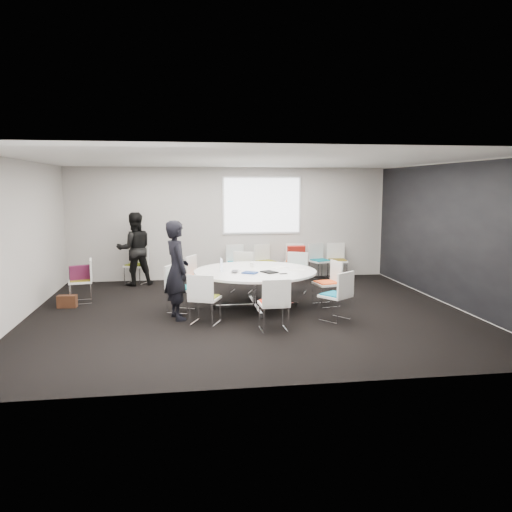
{
  "coord_description": "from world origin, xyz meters",
  "views": [
    {
      "loc": [
        -1.17,
        -9.0,
        2.33
      ],
      "look_at": [
        0.2,
        0.4,
        1.0
      ],
      "focal_mm": 35.0,
      "sensor_mm": 36.0,
      "label": 1
    }
  ],
  "objects": [
    {
      "name": "projection_screen",
      "position": [
        0.8,
        3.46,
        1.85
      ],
      "size": [
        1.9,
        0.03,
        1.35
      ],
      "primitive_type": "cube",
      "color": "white",
      "rests_on": "room_shell"
    },
    {
      "name": "room_shell",
      "position": [
        0.09,
        0.0,
        1.4
      ],
      "size": [
        8.08,
        7.08,
        2.88
      ],
      "color": "black",
      "rests_on": "ground"
    },
    {
      "name": "chair_person_back",
      "position": [
        -2.32,
        3.12,
        0.28
      ],
      "size": [
        0.6,
        0.59,
        0.88
      ],
      "rotation": [
        0.0,
        0.0,
        2.75
      ],
      "color": "silver",
      "rests_on": "ground"
    },
    {
      "name": "phone",
      "position": [
        0.63,
        -0.12,
        0.73
      ],
      "size": [
        0.15,
        0.09,
        0.01
      ],
      "primitive_type": "cube",
      "rotation": [
        0.0,
        0.0,
        0.15
      ],
      "color": "black",
      "rests_on": "conference_table"
    },
    {
      "name": "chair_ring_d",
      "position": [
        -0.86,
        1.39,
        0.28
      ],
      "size": [
        0.62,
        0.62,
        0.88
      ],
      "rotation": [
        0.0,
        0.0,
        4.21
      ],
      "color": "silver",
      "rests_on": "ground"
    },
    {
      "name": "red_jacket",
      "position": [
        1.57,
        2.93,
        0.7
      ],
      "size": [
        0.44,
        0.16,
        0.36
      ],
      "primitive_type": "cube",
      "rotation": [
        0.17,
        0.0,
        -0.01
      ],
      "color": "#A21D13",
      "rests_on": "chair_back_c"
    },
    {
      "name": "chair_ring_c",
      "position": [
        0.07,
        1.78,
        0.28
      ],
      "size": [
        0.59,
        0.59,
        0.88
      ],
      "rotation": [
        0.0,
        0.0,
        2.76
      ],
      "color": "silver",
      "rests_on": "ground"
    },
    {
      "name": "chair_back_b",
      "position": [
        0.85,
        3.16,
        0.28
      ],
      "size": [
        0.59,
        0.59,
        0.88
      ],
      "rotation": [
        0.0,
        0.0,
        3.52
      ],
      "color": "silver",
      "rests_on": "ground"
    },
    {
      "name": "papers_front",
      "position": [
        0.99,
        0.28,
        0.73
      ],
      "size": [
        0.31,
        0.23,
        0.0
      ],
      "primitive_type": "cube",
      "rotation": [
        0.0,
        0.0,
        -0.05
      ],
      "color": "silver",
      "rests_on": "conference_table"
    },
    {
      "name": "brown_bag",
      "position": [
        -3.43,
        0.86,
        0.12
      ],
      "size": [
        0.37,
        0.19,
        0.24
      ],
      "primitive_type": "cube",
      "rotation": [
        0.0,
        0.0,
        -0.07
      ],
      "color": "#412315",
      "rests_on": "ground"
    },
    {
      "name": "chair_ring_b",
      "position": [
        1.25,
        1.54,
        0.28
      ],
      "size": [
        0.6,
        0.59,
        0.88
      ],
      "rotation": [
        0.0,
        0.0,
        2.74
      ],
      "color": "silver",
      "rests_on": "ground"
    },
    {
      "name": "laptop_lid",
      "position": [
        -0.47,
        0.32,
        0.86
      ],
      "size": [
        0.02,
        0.3,
        0.22
      ],
      "primitive_type": "cube",
      "rotation": [
        0.0,
        0.0,
        1.6
      ],
      "color": "silver",
      "rests_on": "conference_table"
    },
    {
      "name": "chair_ring_a",
      "position": [
        1.59,
        0.28,
        0.28
      ],
      "size": [
        0.53,
        0.54,
        0.88
      ],
      "rotation": [
        0.0,
        0.0,
        1.76
      ],
      "color": "silver",
      "rests_on": "ground"
    },
    {
      "name": "person_main",
      "position": [
        -1.3,
        -0.26,
        0.87
      ],
      "size": [
        0.59,
        0.74,
        1.75
      ],
      "primitive_type": "imported",
      "rotation": [
        0.0,
        0.0,
        1.89
      ],
      "color": "black",
      "rests_on": "ground"
    },
    {
      "name": "chair_ring_f",
      "position": [
        -0.84,
        -0.7,
        0.28
      ],
      "size": [
        0.6,
        0.59,
        0.88
      ],
      "rotation": [
        0.0,
        0.0,
        5.88
      ],
      "color": "silver",
      "rests_on": "ground"
    },
    {
      "name": "chair_ring_g",
      "position": [
        0.25,
        -1.25,
        0.28
      ],
      "size": [
        0.48,
        0.47,
        0.88
      ],
      "rotation": [
        0.0,
        0.0,
        6.32
      ],
      "color": "silver",
      "rests_on": "ground"
    },
    {
      "name": "maroon_bag",
      "position": [
        -3.24,
        1.24,
        0.62
      ],
      "size": [
        0.42,
        0.27,
        0.28
      ],
      "primitive_type": "cube",
      "rotation": [
        0.0,
        0.0,
        0.37
      ],
      "color": "#511532",
      "rests_on": "chair_spare_left"
    },
    {
      "name": "person_back",
      "position": [
        -2.32,
        2.95,
        0.86
      ],
      "size": [
        0.97,
        0.84,
        1.73
      ],
      "primitive_type": "imported",
      "rotation": [
        0.0,
        0.0,
        3.39
      ],
      "color": "black",
      "rests_on": "ground"
    },
    {
      "name": "tablet_folio",
      "position": [
        0.03,
        0.03,
        0.74
      ],
      "size": [
        0.33,
        0.31,
        0.03
      ],
      "primitive_type": "cube",
      "rotation": [
        0.0,
        0.0,
        -0.58
      ],
      "color": "navy",
      "rests_on": "conference_table"
    },
    {
      "name": "cup",
      "position": [
        0.17,
        0.76,
        0.78
      ],
      "size": [
        0.08,
        0.08,
        0.09
      ],
      "primitive_type": "cylinder",
      "color": "white",
      "rests_on": "conference_table"
    },
    {
      "name": "conference_table",
      "position": [
        0.18,
        0.35,
        0.55
      ],
      "size": [
        2.34,
        2.34,
        0.73
      ],
      "color": "silver",
      "rests_on": "ground"
    },
    {
      "name": "papers_right",
      "position": [
        0.71,
        0.62,
        0.73
      ],
      "size": [
        0.36,
        0.32,
        0.0
      ],
      "primitive_type": "cube",
      "rotation": [
        0.0,
        0.0,
        0.48
      ],
      "color": "white",
      "rests_on": "conference_table"
    },
    {
      "name": "chair_back_d",
      "position": [
        2.25,
        3.16,
        0.28
      ],
      "size": [
        0.59,
        0.58,
        0.88
      ],
      "rotation": [
        0.0,
        0.0,
        3.5
      ],
      "color": "silver",
      "rests_on": "ground"
    },
    {
      "name": "notebook_black",
      "position": [
        0.4,
        0.07,
        0.74
      ],
      "size": [
        0.34,
        0.37,
        0.02
      ],
      "primitive_type": "cube",
      "rotation": [
        0.0,
        0.0,
        0.49
      ],
      "color": "black",
      "rests_on": "conference_table"
    },
    {
      "name": "chair_ring_e",
      "position": [
        -1.26,
        0.22,
        0.28
      ],
      "size": [
        0.59,
        0.6,
        0.88
      ],
      "rotation": [
        0.0,
        0.0,
        4.33
      ],
      "color": "silver",
      "rests_on": "ground"
    },
    {
      "name": "chair_ring_h",
      "position": [
        1.43,
        -0.8,
        0.28
      ],
      "size": [
        0.64,
        0.63,
        0.88
      ],
      "rotation": [
        0.0,
        0.0,
        6.93
      ],
      "color": "silver",
      "rests_on": "ground"
    },
    {
      "name": "chair_back_c",
      "position": [
        1.58,
        3.16,
        0.28
      ],
      "size": [
        0.57,
        0.56,
        0.88
      ],
      "rotation": [
        0.0,
        0.0,
        2.85
      ],
      "color": "silver",
      "rests_on": "ground"
    },
    {
      "name": "chair_back_a",
      "position": [
        0.13,
        3.15,
        0.28
      ],
      "size": [
        0.54,
        0.53,
        0.88
      ],
      "rotation": [
        0.0,
        0.0,
        3.34
      ],
      "color": "silver",
      "rests_on": "ground"
    },
    {
      "name": "chair_back_e",
      "position": [
        2.7,
        3.15,
        0.28
      ],
      "size": [
        0.49,
        0.48,
        0.88
      ],
      "rotation": [
        0.0,
        0.0,
        3.07
      ],
      "color": "silver",
      "rests_on": "ground"
    },
    {
      "name": "laptop",
      "position": [
        -0.19,
        0.2,
        0.74
      ],
      "size": [
        0.24,
        0.33,
        0.02
      ],
      "primitive_type": "imported",
      "rotation": [
        0.0,
        0.0,
        1.38
      ],
      "color": "#333338",
      "rests_on": "conference_table"
    },
    {
      "name": "chair_spare_left",
      "position": [
        -3.22,
        1.24,
        0.28
      ],
      "size": [
        0.52,
        0.53,
        0.88
      ],
      "rotation": [
        0.0,
        0.0,
        1.74
      ],
      "color": "silver",
      "rests_on": "ground"
    }
  ]
}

